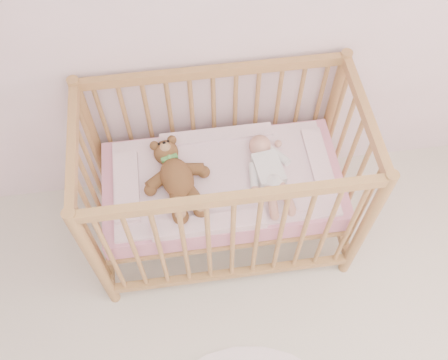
{
  "coord_description": "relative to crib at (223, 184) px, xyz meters",
  "views": [
    {
      "loc": [
        -0.33,
        0.27,
        2.7
      ],
      "look_at": [
        -0.15,
        1.55,
        0.62
      ],
      "focal_mm": 40.0,
      "sensor_mm": 36.0,
      "label": 1
    }
  ],
  "objects": [
    {
      "name": "blanket",
      "position": [
        -0.0,
        0.0,
        0.06
      ],
      "size": [
        1.1,
        0.58,
        0.06
      ],
      "primitive_type": null,
      "color": "#EAA1B3",
      "rests_on": "mattress"
    },
    {
      "name": "baby",
      "position": [
        0.23,
        -0.02,
        0.14
      ],
      "size": [
        0.3,
        0.53,
        0.12
      ],
      "primitive_type": null,
      "rotation": [
        0.0,
        0.0,
        0.12
      ],
      "color": "white",
      "rests_on": "blanket"
    },
    {
      "name": "crib",
      "position": [
        0.0,
        0.0,
        0.0
      ],
      "size": [
        1.36,
        0.76,
        1.0
      ],
      "primitive_type": null,
      "color": "#B7844D",
      "rests_on": "floor"
    },
    {
      "name": "mattress",
      "position": [
        -0.0,
        0.0,
        -0.01
      ],
      "size": [
        1.22,
        0.62,
        0.13
      ],
      "primitive_type": "cube",
      "color": "pink",
      "rests_on": "crib"
    },
    {
      "name": "teddy_bear",
      "position": [
        -0.23,
        -0.02,
        0.15
      ],
      "size": [
        0.46,
        0.57,
        0.14
      ],
      "primitive_type": null,
      "rotation": [
        0.0,
        0.0,
        0.25
      ],
      "color": "brown",
      "rests_on": "blanket"
    }
  ]
}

